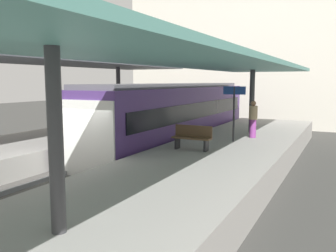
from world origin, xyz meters
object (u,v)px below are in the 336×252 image
platform_bench (192,137)px  passenger_near_bench (253,119)px  platform_sign (234,101)px  commuter_train (175,114)px

platform_bench → passenger_near_bench: passenger_near_bench is taller
passenger_near_bench → platform_sign: bearing=-108.6°
commuter_train → platform_bench: commuter_train is taller
commuter_train → platform_sign: size_ratio=6.49×
commuter_train → platform_bench: 5.68m
commuter_train → passenger_near_bench: (4.26, -1.14, 0.09)m
passenger_near_bench → commuter_train: bearing=165.1°
commuter_train → passenger_near_bench: commuter_train is taller
passenger_near_bench → platform_bench: bearing=-108.8°
commuter_train → platform_sign: commuter_train is taller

